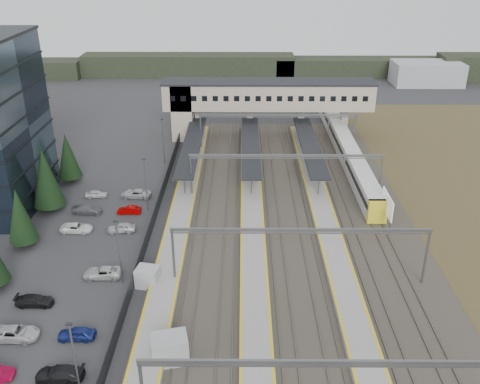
{
  "coord_description": "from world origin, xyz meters",
  "views": [
    {
      "loc": [
        5.69,
        -58.48,
        35.37
      ],
      "look_at": [
        5.3,
        7.91,
        4.0
      ],
      "focal_mm": 40.0,
      "sensor_mm": 36.0,
      "label": 1
    }
  ],
  "objects_px": {
    "footbridge": "(254,98)",
    "train": "(343,143)",
    "relay_cabin_far": "(148,277)",
    "billboard": "(387,205)",
    "relay_cabin_near": "(170,349)"
  },
  "relations": [
    {
      "from": "relay_cabin_far",
      "to": "train",
      "type": "bearing_deg",
      "value": 55.26
    },
    {
      "from": "relay_cabin_far",
      "to": "billboard",
      "type": "xyz_separation_m",
      "value": [
        30.08,
        14.12,
        1.99
      ]
    },
    {
      "from": "footbridge",
      "to": "billboard",
      "type": "xyz_separation_m",
      "value": [
        17.41,
        -36.28,
        -4.81
      ]
    },
    {
      "from": "footbridge",
      "to": "billboard",
      "type": "bearing_deg",
      "value": -64.37
    },
    {
      "from": "train",
      "to": "billboard",
      "type": "xyz_separation_m",
      "value": [
        1.11,
        -27.65,
        1.21
      ]
    },
    {
      "from": "train",
      "to": "billboard",
      "type": "bearing_deg",
      "value": -87.7
    },
    {
      "from": "relay_cabin_near",
      "to": "footbridge",
      "type": "bearing_deg",
      "value": 82.06
    },
    {
      "from": "relay_cabin_far",
      "to": "billboard",
      "type": "bearing_deg",
      "value": 25.15
    },
    {
      "from": "relay_cabin_near",
      "to": "footbridge",
      "type": "distance_m",
      "value": 63.35
    },
    {
      "from": "relay_cabin_far",
      "to": "billboard",
      "type": "distance_m",
      "value": 33.29
    },
    {
      "from": "relay_cabin_near",
      "to": "billboard",
      "type": "bearing_deg",
      "value": 45.02
    },
    {
      "from": "relay_cabin_near",
      "to": "relay_cabin_far",
      "type": "bearing_deg",
      "value": 108.3
    },
    {
      "from": "footbridge",
      "to": "train",
      "type": "height_order",
      "value": "footbridge"
    },
    {
      "from": "billboard",
      "to": "relay_cabin_far",
      "type": "bearing_deg",
      "value": -154.85
    },
    {
      "from": "relay_cabin_far",
      "to": "train",
      "type": "xyz_separation_m",
      "value": [
        28.97,
        41.77,
        0.78
      ]
    }
  ]
}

